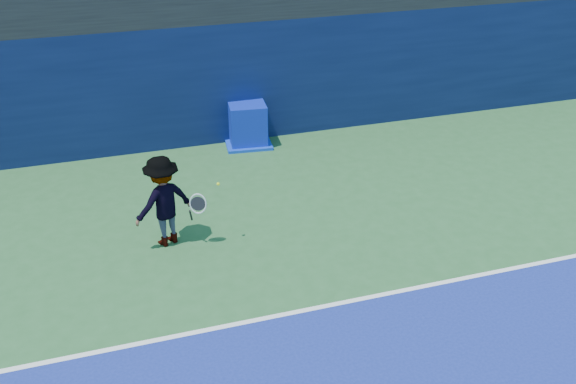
% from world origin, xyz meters
% --- Properties ---
extents(baseline, '(24.00, 0.10, 0.01)m').
position_xyz_m(baseline, '(0.00, 3.00, 0.01)').
color(baseline, white).
rests_on(baseline, ground).
extents(back_wall_assembly, '(36.00, 1.03, 3.00)m').
position_xyz_m(back_wall_assembly, '(-0.00, 10.50, 1.50)').
color(back_wall_assembly, '#0B153D').
rests_on(back_wall_assembly, ground).
extents(equipment_cart, '(1.24, 1.24, 1.08)m').
position_xyz_m(equipment_cart, '(0.87, 9.78, 0.49)').
color(equipment_cart, '#0B1EA6').
rests_on(equipment_cart, ground).
extents(tennis_player, '(1.41, 1.06, 1.78)m').
position_xyz_m(tennis_player, '(-1.73, 5.74, 0.89)').
color(tennis_player, white).
rests_on(tennis_player, ground).
extents(tennis_ball, '(0.06, 0.06, 0.06)m').
position_xyz_m(tennis_ball, '(-0.75, 5.40, 1.27)').
color(tennis_ball, '#C4D818').
rests_on(tennis_ball, ground).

